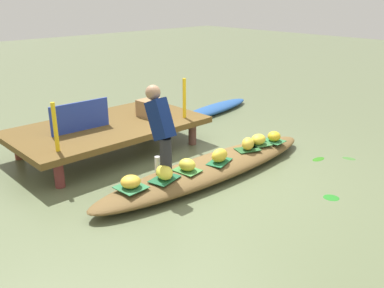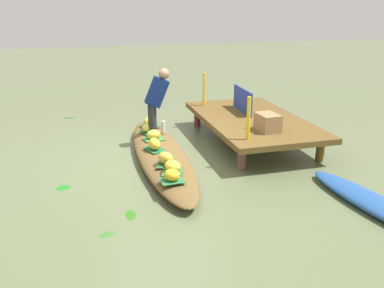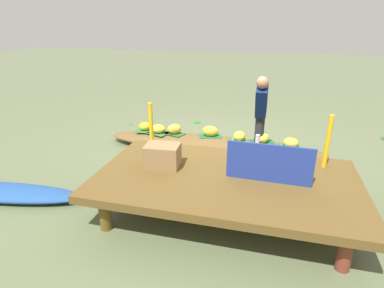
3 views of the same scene
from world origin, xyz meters
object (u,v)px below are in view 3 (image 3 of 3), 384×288
Objects in this scene: banana_bunch_5 at (145,126)px; vendor_person at (261,107)px; vendor_boat at (212,145)px; banana_bunch_0 at (240,136)px; banana_bunch_1 at (263,137)px; banana_bunch_2 at (210,131)px; banana_bunch_3 at (291,143)px; water_bottle at (257,141)px; market_banner at (269,163)px; moored_boat at (0,192)px; produce_crate at (163,156)px; banana_bunch_4 at (174,129)px; banana_bunch_6 at (158,129)px.

vendor_person is at bearing 174.00° from banana_bunch_5.
banana_bunch_0 is at bearing -175.60° from vendor_boat.
banana_bunch_1 is 0.23× the size of vendor_person.
banana_bunch_0 is at bearing 170.73° from banana_bunch_2.
vendor_person is at bearing 4.53° from banana_bunch_3.
vendor_person is 5.33× the size of water_bottle.
market_banner is (-1.04, 1.91, 0.60)m from vendor_boat.
banana_bunch_0 is 0.71m from vendor_person.
vendor_person reaches higher than market_banner.
moored_boat is 4.12m from vendor_person.
banana_bunch_3 is (-3.89, -2.30, 0.25)m from moored_boat.
banana_bunch_0 is 0.89m from banana_bunch_3.
banana_bunch_2 is 1.46m from banana_bunch_3.
vendor_person is at bearing -123.85° from produce_crate.
banana_bunch_1 is 0.97m from banana_bunch_2.
banana_bunch_2 is 0.70m from banana_bunch_4.
banana_bunch_0 is at bearing 179.57° from banana_bunch_6.
banana_bunch_2 is 0.24× the size of vendor_person.
banana_bunch_3 is at bearing 176.07° from banana_bunch_5.
market_banner is at bearing 132.17° from banana_bunch_4.
banana_bunch_5 is at bearing -121.51° from moored_boat.
banana_bunch_5 is at bearing -37.75° from market_banner.
banana_bunch_6 is (-1.43, -2.40, 0.25)m from moored_boat.
water_bottle is 1.74m from market_banner.
banana_bunch_5 is (1.88, -0.09, -0.00)m from banana_bunch_0.
water_bottle is at bearing -154.52° from moored_boat.
banana_bunch_1 is 1.98m from banana_bunch_6.
banana_bunch_6 is at bearing -2.52° from banana_bunch_3.
produce_crate is at bearing -173.36° from moored_boat.
banana_bunch_4 reaches higher than vendor_boat.
banana_bunch_4 is at bearing -2.29° from banana_bunch_0.
banana_bunch_0 reaches higher than vendor_boat.
banana_bunch_4 reaches higher than banana_bunch_0.
moored_boat is at bearing 38.61° from banana_bunch_0.
moored_boat is at bearing 35.09° from banana_bunch_1.
vendor_boat is 16.24× the size of banana_bunch_0.
banana_bunch_1 is (-0.41, -0.00, 0.01)m from banana_bunch_0.
vendor_boat is 0.54m from banana_bunch_0.
banana_bunch_4 is 0.63m from banana_bunch_5.
banana_bunch_3 is at bearing 172.62° from banana_bunch_2.
market_banner reaches higher than banana_bunch_2.
banana_bunch_4 reaches higher than banana_bunch_3.
banana_bunch_4 is at bearing -3.91° from banana_bunch_3.
vendor_boat is at bearing -99.56° from produce_crate.
banana_bunch_0 is 1.25m from banana_bunch_4.
banana_bunch_5 is 0.19× the size of vendor_person.
banana_bunch_4 is at bearing -173.05° from banana_bunch_6.
banana_bunch_4 is 1.17× the size of banana_bunch_5.
banana_bunch_2 is 1.98m from produce_crate.
market_banner is at bearing 118.57° from banana_bunch_2.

